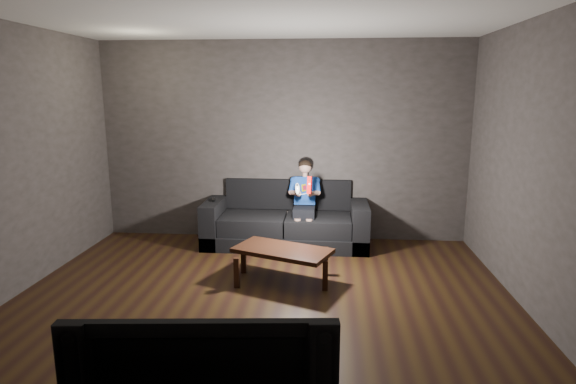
{
  "coord_description": "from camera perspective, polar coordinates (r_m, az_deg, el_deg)",
  "views": [
    {
      "loc": [
        0.62,
        -4.03,
        2.02
      ],
      "look_at": [
        0.15,
        1.55,
        0.85
      ],
      "focal_mm": 30.0,
      "sensor_mm": 36.0,
      "label": 1
    }
  ],
  "objects": [
    {
      "name": "coffee_table",
      "position": [
        5.21,
        -0.66,
        -7.23
      ],
      "size": [
        1.14,
        0.85,
        0.37
      ],
      "color": "black",
      "rests_on": "floor"
    },
    {
      "name": "front_wall",
      "position": [
        1.78,
        -16.27,
        -10.86
      ],
      "size": [
        5.0,
        0.04,
        2.7
      ],
      "primitive_type": "cube",
      "color": "#34302E",
      "rests_on": "ground"
    },
    {
      "name": "right_wall",
      "position": [
        4.5,
        29.46,
        1.68
      ],
      "size": [
        0.04,
        5.0,
        2.7
      ],
      "primitive_type": "cube",
      "color": "#34302E",
      "rests_on": "ground"
    },
    {
      "name": "back_wall",
      "position": [
        6.59,
        -0.61,
        5.97
      ],
      "size": [
        5.0,
        0.04,
        2.7
      ],
      "primitive_type": "cube",
      "color": "#34302E",
      "rests_on": "ground"
    },
    {
      "name": "floor",
      "position": [
        4.55,
        -3.65,
        -14.58
      ],
      "size": [
        5.0,
        5.0,
        0.0
      ],
      "primitive_type": "plane",
      "color": "black",
      "rests_on": "ground"
    },
    {
      "name": "nunchuk_white",
      "position": [
        5.92,
        1.13,
        0.39
      ],
      "size": [
        0.08,
        0.1,
        0.15
      ],
      "color": "silver",
      "rests_on": "child"
    },
    {
      "name": "wii_remote_red",
      "position": [
        5.9,
        2.56,
        0.84
      ],
      "size": [
        0.07,
        0.09,
        0.22
      ],
      "color": "#F20B0A",
      "rests_on": "child"
    },
    {
      "name": "ceiling",
      "position": [
        4.13,
        -4.17,
        21.22
      ],
      "size": [
        5.0,
        5.0,
        0.02
      ],
      "primitive_type": "cube",
      "color": "beige",
      "rests_on": "back_wall"
    },
    {
      "name": "tv",
      "position": [
        2.17,
        -9.83,
        -20.96
      ],
      "size": [
        1.09,
        0.24,
        0.62
      ],
      "primitive_type": "imported",
      "rotation": [
        0.0,
        0.0,
        0.09
      ],
      "color": "black",
      "rests_on": "media_console"
    },
    {
      "name": "wii_remote_black",
      "position": [
        6.51,
        -8.83,
        -0.9
      ],
      "size": [
        0.07,
        0.16,
        0.03
      ],
      "color": "black",
      "rests_on": "sofa"
    },
    {
      "name": "child",
      "position": [
        6.33,
        1.98,
        -0.35
      ],
      "size": [
        0.42,
        0.51,
        1.02
      ],
      "color": "black",
      "rests_on": "sofa"
    },
    {
      "name": "sofa",
      "position": [
        6.51,
        -0.19,
        -3.77
      ],
      "size": [
        2.16,
        0.93,
        0.84
      ],
      "color": "black",
      "rests_on": "floor"
    }
  ]
}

